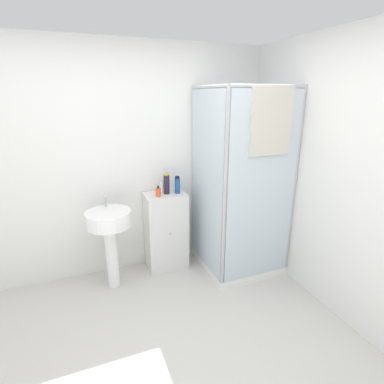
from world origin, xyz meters
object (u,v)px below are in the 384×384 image
(soap_dispenser, at_px, (158,192))
(lotion_bottle_white, at_px, (163,187))
(shampoo_bottle_blue, at_px, (177,185))
(sink, at_px, (109,229))
(shampoo_bottle_tall_black, at_px, (167,184))

(soap_dispenser, height_order, lotion_bottle_white, lotion_bottle_white)
(shampoo_bottle_blue, bearing_deg, sink, -169.97)
(lotion_bottle_white, bearing_deg, soap_dispenser, -124.78)
(shampoo_bottle_blue, bearing_deg, shampoo_bottle_tall_black, 167.41)
(shampoo_bottle_tall_black, bearing_deg, lotion_bottle_white, 112.86)
(shampoo_bottle_tall_black, distance_m, shampoo_bottle_blue, 0.12)
(soap_dispenser, xyz_separation_m, shampoo_bottle_tall_black, (0.12, 0.06, 0.07))
(sink, height_order, shampoo_bottle_blue, shampoo_bottle_blue)
(soap_dispenser, relative_size, shampoo_bottle_tall_black, 0.53)
(soap_dispenser, relative_size, shampoo_bottle_blue, 0.63)
(sink, relative_size, lotion_bottle_white, 6.41)
(shampoo_bottle_tall_black, distance_m, lotion_bottle_white, 0.09)
(sink, relative_size, shampoo_bottle_blue, 5.04)
(soap_dispenser, relative_size, lotion_bottle_white, 0.81)
(shampoo_bottle_tall_black, bearing_deg, shampoo_bottle_blue, -12.59)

